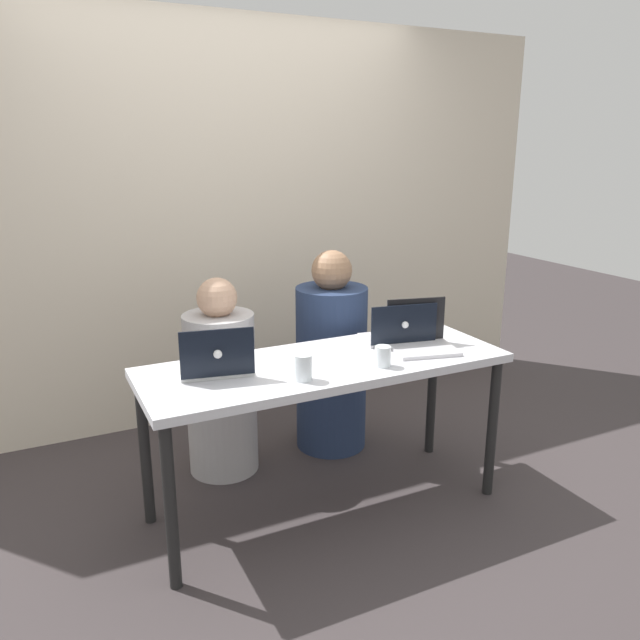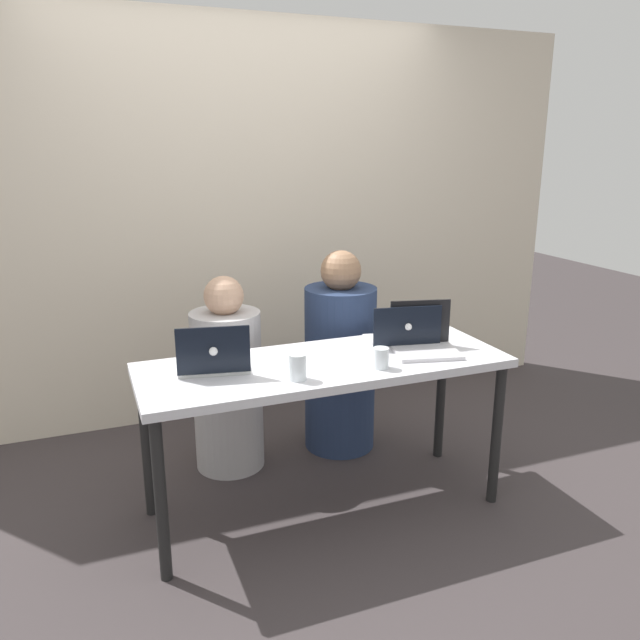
% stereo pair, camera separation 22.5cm
% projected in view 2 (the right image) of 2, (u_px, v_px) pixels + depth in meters
% --- Properties ---
extents(ground_plane, '(12.00, 12.00, 0.00)m').
position_uv_depth(ground_plane, '(324.00, 506.00, 3.07)').
color(ground_plane, '#3A3334').
extents(back_wall, '(4.50, 0.10, 2.46)m').
position_uv_depth(back_wall, '(246.00, 224.00, 3.94)').
color(back_wall, beige).
rests_on(back_wall, ground).
extents(desk, '(1.70, 0.60, 0.76)m').
position_uv_depth(desk, '(325.00, 377.00, 2.88)').
color(desk, silver).
rests_on(desk, ground).
extents(person_on_left, '(0.46, 0.46, 1.07)m').
position_uv_depth(person_on_left, '(228.00, 384.00, 3.35)').
color(person_on_left, '#B2AEAF').
rests_on(person_on_left, ground).
extents(person_on_right, '(0.49, 0.49, 1.16)m').
position_uv_depth(person_on_right, '(340.00, 362.00, 3.57)').
color(person_on_right, navy).
rests_on(person_on_right, ground).
extents(laptop_back_left, '(0.35, 0.29, 0.22)m').
position_uv_depth(laptop_back_left, '(214.00, 361.00, 2.72)').
color(laptop_back_left, silver).
rests_on(laptop_back_left, desk).
extents(laptop_back_right, '(0.37, 0.28, 0.21)m').
position_uv_depth(laptop_back_right, '(403.00, 335.00, 3.09)').
color(laptop_back_right, silver).
rests_on(laptop_back_right, desk).
extents(laptop_front_right, '(0.35, 0.31, 0.23)m').
position_uv_depth(laptop_front_right, '(424.00, 341.00, 2.98)').
color(laptop_front_right, silver).
rests_on(laptop_front_right, desk).
extents(water_glass_left, '(0.08, 0.08, 0.11)m').
position_uv_depth(water_glass_left, '(298.00, 369.00, 2.62)').
color(water_glass_left, white).
rests_on(water_glass_left, desk).
extents(water_glass_right, '(0.07, 0.07, 0.09)m').
position_uv_depth(water_glass_right, '(381.00, 359.00, 2.76)').
color(water_glass_right, white).
rests_on(water_glass_right, desk).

